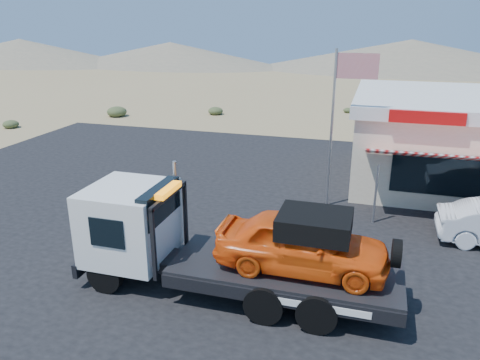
{
  "coord_description": "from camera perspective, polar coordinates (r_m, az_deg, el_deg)",
  "views": [
    {
      "loc": [
        6.29,
        -12.94,
        7.05
      ],
      "look_at": [
        1.76,
        2.33,
        1.5
      ],
      "focal_mm": 35.0,
      "sensor_mm": 36.0,
      "label": 1
    }
  ],
  "objects": [
    {
      "name": "distant_hills",
      "position": [
        70.14,
        3.36,
        14.96
      ],
      "size": [
        126.0,
        48.0,
        4.2
      ],
      "color": "#726B59",
      "rests_on": "ground"
    },
    {
      "name": "tow_truck",
      "position": [
        12.36,
        -1.53,
        -7.41
      ],
      "size": [
        8.41,
        2.5,
        2.81
      ],
      "color": "black",
      "rests_on": "asphalt_lot"
    },
    {
      "name": "desert_scrub",
      "position": [
        30.46,
        -25.79,
        4.52
      ],
      "size": [
        29.25,
        35.63,
        0.79
      ],
      "color": "#354424",
      "rests_on": "ground"
    },
    {
      "name": "jerky_store",
      "position": [
        22.88,
        26.75,
        4.36
      ],
      "size": [
        10.4,
        9.97,
        3.9
      ],
      "color": "beige",
      "rests_on": "asphalt_lot"
    },
    {
      "name": "ground",
      "position": [
        16.02,
        -8.5,
        -7.13
      ],
      "size": [
        120.0,
        120.0,
        0.0
      ],
      "primitive_type": "plane",
      "color": "#958055",
      "rests_on": "ground"
    },
    {
      "name": "asphalt_lot",
      "position": [
        17.95,
        1.35,
        -3.9
      ],
      "size": [
        32.0,
        24.0,
        0.02
      ],
      "primitive_type": "cube",
      "color": "black",
      "rests_on": "ground"
    },
    {
      "name": "flagpole",
      "position": [
        17.8,
        11.99,
        8.15
      ],
      "size": [
        1.55,
        0.1,
        6.0
      ],
      "color": "#99999E",
      "rests_on": "asphalt_lot"
    }
  ]
}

